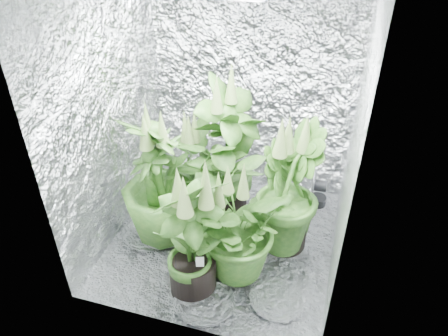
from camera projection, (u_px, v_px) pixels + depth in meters
ground at (223, 239)px, 3.31m from camera, size 1.60×1.60×0.00m
walls at (223, 123)px, 2.74m from camera, size 1.62×1.62×2.00m
plant_a at (198, 173)px, 3.28m from camera, size 0.87×0.87×0.91m
plant_b at (229, 153)px, 3.25m from camera, size 0.78×0.78×1.22m
plant_c at (288, 192)px, 3.00m from camera, size 0.55×0.55×1.07m
plant_d at (159, 182)px, 3.07m from camera, size 0.72×0.72×1.09m
plant_e at (233, 228)px, 2.81m from camera, size 0.87×0.87×0.88m
plant_f at (191, 238)px, 2.66m from camera, size 0.69×0.69×1.03m
circulation_fan at (316, 190)px, 3.57m from camera, size 0.14×0.30×0.34m
plant_label at (200, 263)px, 2.71m from camera, size 0.06×0.04×0.08m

